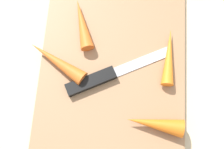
# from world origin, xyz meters

# --- Properties ---
(ground_plane) EXTENTS (1.40, 1.40, 0.00)m
(ground_plane) POSITION_xyz_m (0.00, 0.00, 0.00)
(ground_plane) COLOR #C6B793
(cutting_board) EXTENTS (0.36, 0.26, 0.01)m
(cutting_board) POSITION_xyz_m (0.00, 0.00, 0.01)
(cutting_board) COLOR #99704C
(cutting_board) RESTS_ON ground_plane
(knife) EXTENTS (0.11, 0.19, 0.01)m
(knife) POSITION_xyz_m (-0.01, 0.02, 0.02)
(knife) COLOR #B7B7BC
(knife) RESTS_ON cutting_board
(carrot_short) EXTENTS (0.10, 0.05, 0.03)m
(carrot_short) POSITION_xyz_m (0.09, 0.06, 0.02)
(carrot_short) COLOR orange
(carrot_short) RESTS_ON cutting_board
(carrot_longest) EXTENTS (0.08, 0.11, 0.03)m
(carrot_longest) POSITION_xyz_m (0.01, 0.10, 0.03)
(carrot_longest) COLOR orange
(carrot_longest) RESTS_ON cutting_board
(carrot_long) EXTENTS (0.11, 0.03, 0.02)m
(carrot_long) POSITION_xyz_m (0.04, -0.10, 0.02)
(carrot_long) COLOR orange
(carrot_long) RESTS_ON cutting_board
(carrot_shortest) EXTENTS (0.04, 0.10, 0.03)m
(carrot_shortest) POSITION_xyz_m (-0.08, -0.08, 0.03)
(carrot_shortest) COLOR orange
(carrot_shortest) RESTS_ON cutting_board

